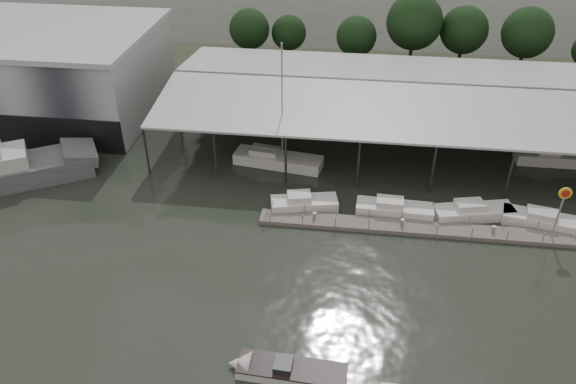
# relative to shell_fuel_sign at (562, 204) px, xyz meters

# --- Properties ---
(ground) EXTENTS (200.00, 200.00, 0.00)m
(ground) POSITION_rel_shell_fuel_sign_xyz_m (-27.00, -9.99, -3.93)
(ground) COLOR #252B23
(ground) RESTS_ON ground
(land_strip_far) EXTENTS (140.00, 30.00, 0.30)m
(land_strip_far) POSITION_rel_shell_fuel_sign_xyz_m (-27.00, 32.01, -3.83)
(land_strip_far) COLOR #363B2C
(land_strip_far) RESTS_ON ground
(storage_warehouse) EXTENTS (24.50, 20.50, 10.50)m
(storage_warehouse) POSITION_rel_shell_fuel_sign_xyz_m (-55.00, 19.95, 1.36)
(storage_warehouse) COLOR #ABB0B6
(storage_warehouse) RESTS_ON ground
(covered_boat_shed) EXTENTS (58.24, 24.00, 6.96)m
(covered_boat_shed) POSITION_rel_shell_fuel_sign_xyz_m (-10.00, 18.01, 2.20)
(covered_boat_shed) COLOR silver
(covered_boat_shed) RESTS_ON ground
(floating_dock) EXTENTS (28.00, 2.00, 1.40)m
(floating_dock) POSITION_rel_shell_fuel_sign_xyz_m (-12.00, 0.01, -3.72)
(floating_dock) COLOR slate
(floating_dock) RESTS_ON ground
(shell_fuel_sign) EXTENTS (1.10, 0.18, 5.55)m
(shell_fuel_sign) POSITION_rel_shell_fuel_sign_xyz_m (0.00, 0.00, 0.00)
(shell_fuel_sign) COLOR gray
(shell_fuel_sign) RESTS_ON ground
(white_sailboat) EXTENTS (9.76, 4.07, 13.73)m
(white_sailboat) POSITION_rel_shell_fuel_sign_xyz_m (-25.92, 9.87, -3.27)
(white_sailboat) COLOR white
(white_sailboat) RESTS_ON ground
(speedboat_underway) EXTENTS (19.00, 3.07, 2.00)m
(speedboat_underway) POSITION_rel_shell_fuel_sign_xyz_m (-21.60, -17.31, -3.53)
(speedboat_underway) COLOR white
(speedboat_underway) RESTS_ON ground
(moored_cruiser_0) EXTENTS (6.61, 3.48, 1.70)m
(moored_cruiser_0) POSITION_rel_shell_fuel_sign_xyz_m (-22.20, 2.08, -3.31)
(moored_cruiser_0) COLOR white
(moored_cruiser_0) RESTS_ON ground
(moored_cruiser_1) EXTENTS (7.24, 2.52, 1.70)m
(moored_cruiser_1) POSITION_rel_shell_fuel_sign_xyz_m (-13.69, 2.23, -3.31)
(moored_cruiser_1) COLOR white
(moored_cruiser_1) RESTS_ON ground
(moored_cruiser_2) EXTENTS (7.68, 3.80, 1.70)m
(moored_cruiser_2) POSITION_rel_shell_fuel_sign_xyz_m (-6.38, 2.70, -3.31)
(moored_cruiser_2) COLOR white
(moored_cruiser_2) RESTS_ON ground
(moored_cruiser_3) EXTENTS (7.85, 3.75, 1.70)m
(moored_cruiser_3) POSITION_rel_shell_fuel_sign_xyz_m (-0.05, 2.09, -3.31)
(moored_cruiser_3) COLOR white
(moored_cruiser_3) RESTS_ON ground
(horizon_tree_line) EXTENTS (69.49, 8.00, 11.63)m
(horizon_tree_line) POSITION_rel_shell_fuel_sign_xyz_m (-4.64, 38.01, 2.42)
(horizon_tree_line) COLOR black
(horizon_tree_line) RESTS_ON ground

